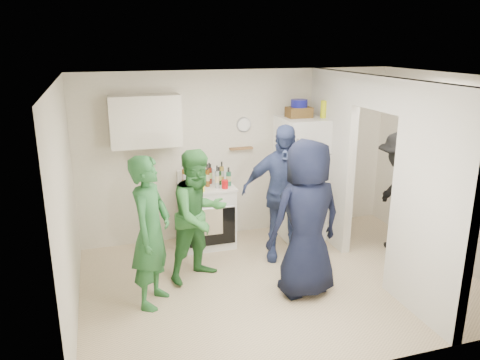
# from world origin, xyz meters

# --- Properties ---
(floor) EXTENTS (4.80, 4.80, 0.00)m
(floor) POSITION_xyz_m (0.00, 0.00, 0.00)
(floor) COLOR beige
(floor) RESTS_ON ground
(wall_back) EXTENTS (4.80, 0.00, 4.80)m
(wall_back) POSITION_xyz_m (0.00, 1.70, 1.25)
(wall_back) COLOR silver
(wall_back) RESTS_ON floor
(wall_front) EXTENTS (4.80, 0.00, 4.80)m
(wall_front) POSITION_xyz_m (0.00, -1.70, 1.25)
(wall_front) COLOR silver
(wall_front) RESTS_ON floor
(wall_left) EXTENTS (0.00, 3.40, 3.40)m
(wall_left) POSITION_xyz_m (-2.40, 0.00, 1.25)
(wall_left) COLOR silver
(wall_left) RESTS_ON floor
(wall_right) EXTENTS (0.00, 3.40, 3.40)m
(wall_right) POSITION_xyz_m (2.40, 0.00, 1.25)
(wall_right) COLOR silver
(wall_right) RESTS_ON floor
(ceiling) EXTENTS (4.80, 4.80, 0.00)m
(ceiling) POSITION_xyz_m (0.00, 0.00, 2.50)
(ceiling) COLOR white
(ceiling) RESTS_ON wall_back
(partition_pier_back) EXTENTS (0.12, 1.20, 2.50)m
(partition_pier_back) POSITION_xyz_m (1.20, 1.10, 1.25)
(partition_pier_back) COLOR silver
(partition_pier_back) RESTS_ON floor
(partition_pier_front) EXTENTS (0.12, 1.20, 2.50)m
(partition_pier_front) POSITION_xyz_m (1.20, -1.10, 1.25)
(partition_pier_front) COLOR silver
(partition_pier_front) RESTS_ON floor
(partition_header) EXTENTS (0.12, 1.00, 0.40)m
(partition_header) POSITION_xyz_m (1.20, 0.00, 2.30)
(partition_header) COLOR silver
(partition_header) RESTS_ON partition_pier_back
(stove) EXTENTS (0.76, 0.63, 0.91)m
(stove) POSITION_xyz_m (-0.61, 1.37, 0.45)
(stove) COLOR white
(stove) RESTS_ON floor
(upper_cabinet) EXTENTS (0.95, 0.34, 0.70)m
(upper_cabinet) POSITION_xyz_m (-1.40, 1.52, 1.85)
(upper_cabinet) COLOR silver
(upper_cabinet) RESTS_ON wall_back
(fridge) EXTENTS (0.75, 0.73, 1.82)m
(fridge) POSITION_xyz_m (0.90, 1.34, 0.91)
(fridge) COLOR white
(fridge) RESTS_ON floor
(wicker_basket) EXTENTS (0.35, 0.25, 0.15)m
(wicker_basket) POSITION_xyz_m (0.80, 1.39, 1.89)
(wicker_basket) COLOR brown
(wicker_basket) RESTS_ON fridge
(blue_bowl) EXTENTS (0.24, 0.24, 0.11)m
(blue_bowl) POSITION_xyz_m (0.80, 1.39, 2.02)
(blue_bowl) COLOR navy
(blue_bowl) RESTS_ON wicker_basket
(yellow_cup_stack_top) EXTENTS (0.09, 0.09, 0.25)m
(yellow_cup_stack_top) POSITION_xyz_m (1.12, 1.24, 1.94)
(yellow_cup_stack_top) COLOR #E2ED13
(yellow_cup_stack_top) RESTS_ON fridge
(wall_clock) EXTENTS (0.22, 0.02, 0.22)m
(wall_clock) POSITION_xyz_m (0.05, 1.68, 1.70)
(wall_clock) COLOR white
(wall_clock) RESTS_ON wall_back
(spice_shelf) EXTENTS (0.35, 0.08, 0.03)m
(spice_shelf) POSITION_xyz_m (0.00, 1.65, 1.35)
(spice_shelf) COLOR olive
(spice_shelf) RESTS_ON wall_back
(nook_window) EXTENTS (0.03, 0.70, 0.80)m
(nook_window) POSITION_xyz_m (2.38, 0.20, 1.65)
(nook_window) COLOR black
(nook_window) RESTS_ON wall_right
(nook_window_frame) EXTENTS (0.04, 0.76, 0.86)m
(nook_window_frame) POSITION_xyz_m (2.36, 0.20, 1.65)
(nook_window_frame) COLOR white
(nook_window_frame) RESTS_ON wall_right
(nook_valance) EXTENTS (0.04, 0.82, 0.18)m
(nook_valance) POSITION_xyz_m (2.34, 0.20, 2.00)
(nook_valance) COLOR white
(nook_valance) RESTS_ON wall_right
(yellow_cup_stack_stove) EXTENTS (0.09, 0.09, 0.25)m
(yellow_cup_stack_stove) POSITION_xyz_m (-0.73, 1.15, 1.03)
(yellow_cup_stack_stove) COLOR #FFF615
(yellow_cup_stack_stove) RESTS_ON stove
(red_cup) EXTENTS (0.09, 0.09, 0.12)m
(red_cup) POSITION_xyz_m (-0.39, 1.17, 0.97)
(red_cup) COLOR red
(red_cup) RESTS_ON stove
(person_green_left) EXTENTS (0.67, 0.76, 1.74)m
(person_green_left) POSITION_xyz_m (-1.56, -0.01, 0.87)
(person_green_left) COLOR #2A6B33
(person_green_left) RESTS_ON floor
(person_green_center) EXTENTS (1.00, 0.92, 1.66)m
(person_green_center) POSITION_xyz_m (-0.92, 0.42, 0.83)
(person_green_center) COLOR #367C3D
(person_green_center) RESTS_ON floor
(person_denim) EXTENTS (1.19, 0.85, 1.87)m
(person_denim) POSITION_xyz_m (0.27, 0.65, 0.93)
(person_denim) COLOR #3B4982
(person_denim) RESTS_ON floor
(person_navy) EXTENTS (0.98, 0.71, 1.86)m
(person_navy) POSITION_xyz_m (0.18, -0.30, 0.93)
(person_navy) COLOR black
(person_navy) RESTS_ON floor
(person_nook) EXTENTS (1.00, 1.26, 1.72)m
(person_nook) POSITION_xyz_m (1.90, 0.40, 0.86)
(person_nook) COLOR black
(person_nook) RESTS_ON floor
(bottle_a) EXTENTS (0.07, 0.07, 0.31)m
(bottle_a) POSITION_xyz_m (-0.90, 1.50, 1.06)
(bottle_a) COLOR brown
(bottle_a) RESTS_ON stove
(bottle_b) EXTENTS (0.06, 0.06, 0.30)m
(bottle_b) POSITION_xyz_m (-0.78, 1.30, 1.06)
(bottle_b) COLOR #194B19
(bottle_b) RESTS_ON stove
(bottle_c) EXTENTS (0.08, 0.08, 0.27)m
(bottle_c) POSITION_xyz_m (-0.68, 1.51, 1.04)
(bottle_c) COLOR silver
(bottle_c) RESTS_ON stove
(bottle_d) EXTENTS (0.06, 0.06, 0.33)m
(bottle_d) POSITION_xyz_m (-0.60, 1.34, 1.07)
(bottle_d) COLOR brown
(bottle_d) RESTS_ON stove
(bottle_e) EXTENTS (0.07, 0.07, 0.27)m
(bottle_e) POSITION_xyz_m (-0.51, 1.54, 1.04)
(bottle_e) COLOR #A6AEB7
(bottle_e) RESTS_ON stove
(bottle_f) EXTENTS (0.07, 0.07, 0.26)m
(bottle_f) POSITION_xyz_m (-0.42, 1.37, 1.04)
(bottle_f) COLOR black
(bottle_f) RESTS_ON stove
(bottle_g) EXTENTS (0.06, 0.06, 0.30)m
(bottle_g) POSITION_xyz_m (-0.34, 1.52, 1.05)
(bottle_g) COLOR olive
(bottle_g) RESTS_ON stove
(bottle_h) EXTENTS (0.06, 0.06, 0.30)m
(bottle_h) POSITION_xyz_m (-0.93, 1.26, 1.05)
(bottle_h) COLOR #B0B3BC
(bottle_h) RESTS_ON stove
(bottle_i) EXTENTS (0.07, 0.07, 0.31)m
(bottle_i) POSITION_xyz_m (-0.54, 1.47, 1.06)
(bottle_i) COLOR maroon
(bottle_i) RESTS_ON stove
(bottle_j) EXTENTS (0.07, 0.07, 0.27)m
(bottle_j) POSITION_xyz_m (-0.30, 1.29, 1.04)
(bottle_j) COLOR #226343
(bottle_j) RESTS_ON stove
(bottle_k) EXTENTS (0.07, 0.07, 0.29)m
(bottle_k) POSITION_xyz_m (-0.82, 1.41, 1.05)
(bottle_k) COLOR brown
(bottle_k) RESTS_ON stove
(bottle_l) EXTENTS (0.06, 0.06, 0.33)m
(bottle_l) POSITION_xyz_m (-0.49, 1.22, 1.07)
(bottle_l) COLOR #8E969C
(bottle_l) RESTS_ON stove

